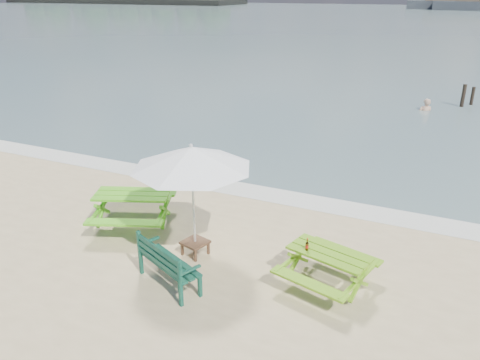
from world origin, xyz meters
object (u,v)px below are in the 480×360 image
at_px(picnic_table_left, 134,210).
at_px(beer_bottle, 307,246).
at_px(swimmer, 424,117).
at_px(side_table, 195,248).
at_px(picnic_table_right, 328,269).
at_px(park_bench, 169,272).
at_px(patio_umbrella, 192,158).

height_order(picnic_table_left, beer_bottle, beer_bottle).
relative_size(beer_bottle, swimmer, 0.14).
xyz_separation_m(side_table, swimmer, (3.34, 15.08, -0.47)).
xyz_separation_m(picnic_table_right, swimmer, (0.59, 15.00, -0.64)).
distance_m(picnic_table_right, beer_bottle, 0.59).
distance_m(park_bench, beer_bottle, 2.57).
bearing_deg(beer_bottle, park_bench, -153.94).
distance_m(picnic_table_left, patio_umbrella, 2.67).
bearing_deg(park_bench, side_table, 94.79).
bearing_deg(swimmer, picnic_table_left, -109.98).
bearing_deg(swimmer, picnic_table_right, -92.26).
distance_m(picnic_table_right, patio_umbrella, 3.28).
relative_size(picnic_table_right, side_table, 3.31).
bearing_deg(patio_umbrella, beer_bottle, -0.24).
height_order(park_bench, patio_umbrella, patio_umbrella).
distance_m(side_table, beer_bottle, 2.44).
height_order(patio_umbrella, beer_bottle, patio_umbrella).
bearing_deg(beer_bottle, picnic_table_left, 172.47).
height_order(picnic_table_right, beer_bottle, beer_bottle).
relative_size(park_bench, swimmer, 0.88).
bearing_deg(picnic_table_right, park_bench, -155.78).
height_order(picnic_table_right, patio_umbrella, patio_umbrella).
relative_size(picnic_table_left, beer_bottle, 9.97).
bearing_deg(picnic_table_right, beer_bottle, -167.42).
distance_m(patio_umbrella, swimmer, 15.64).
height_order(picnic_table_left, side_table, picnic_table_left).
xyz_separation_m(picnic_table_left, park_bench, (2.03, -1.68, -0.11)).
bearing_deg(park_bench, swimmer, 78.67).
relative_size(picnic_table_left, park_bench, 1.57).
bearing_deg(picnic_table_right, patio_umbrella, -178.39).
height_order(picnic_table_left, swimmer, picnic_table_left).
bearing_deg(beer_bottle, patio_umbrella, 179.76).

